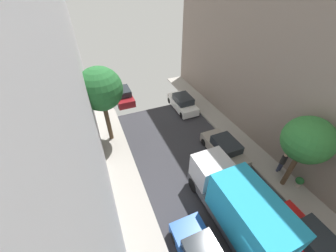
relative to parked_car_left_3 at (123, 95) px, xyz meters
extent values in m
cube|color=gray|center=(7.70, -18.75, -0.64)|extent=(2.00, 44.00, 0.15)
cylinder|color=black|center=(-0.78, -15.69, -0.40)|extent=(0.22, 0.64, 0.64)
cylinder|color=black|center=(0.78, -15.69, -0.40)|extent=(0.22, 0.64, 0.64)
cube|color=maroon|center=(0.00, 0.04, -0.17)|extent=(1.76, 4.20, 0.76)
cube|color=#1E2328|center=(0.00, -0.11, 0.53)|extent=(1.56, 2.10, 0.64)
cylinder|color=black|center=(-0.78, 1.59, -0.40)|extent=(0.22, 0.64, 0.64)
cylinder|color=black|center=(0.78, 1.59, -0.40)|extent=(0.22, 0.64, 0.64)
cylinder|color=black|center=(-0.78, -1.51, -0.40)|extent=(0.22, 0.64, 0.64)
cylinder|color=black|center=(0.78, -1.51, -0.40)|extent=(0.22, 0.64, 0.64)
cube|color=red|center=(5.40, -18.70, -0.17)|extent=(1.76, 4.20, 0.76)
cube|color=#1E2328|center=(5.40, -18.85, 0.53)|extent=(1.56, 2.10, 0.64)
cylinder|color=black|center=(4.62, -17.15, -0.40)|extent=(0.22, 0.64, 0.64)
cylinder|color=black|center=(6.18, -17.15, -0.40)|extent=(0.22, 0.64, 0.64)
cube|color=gray|center=(5.40, -11.34, -0.17)|extent=(1.76, 4.20, 0.76)
cube|color=#1E2328|center=(5.40, -11.49, 0.53)|extent=(1.56, 2.10, 0.64)
cylinder|color=black|center=(4.62, -9.79, -0.40)|extent=(0.22, 0.64, 0.64)
cylinder|color=black|center=(6.18, -9.79, -0.40)|extent=(0.22, 0.64, 0.64)
cylinder|color=black|center=(4.62, -12.89, -0.40)|extent=(0.22, 0.64, 0.64)
cylinder|color=black|center=(6.18, -12.89, -0.40)|extent=(0.22, 0.64, 0.64)
cube|color=white|center=(5.40, -3.97, -0.17)|extent=(1.76, 4.20, 0.76)
cube|color=#1E2328|center=(5.40, -4.12, 0.53)|extent=(1.56, 2.10, 0.64)
cylinder|color=black|center=(4.62, -2.42, -0.40)|extent=(0.22, 0.64, 0.64)
cylinder|color=black|center=(6.18, -2.42, -0.40)|extent=(0.22, 0.64, 0.64)
cylinder|color=black|center=(4.62, -5.52, -0.40)|extent=(0.22, 0.64, 0.64)
cylinder|color=black|center=(6.18, -5.52, -0.40)|extent=(0.22, 0.64, 0.64)
cube|color=#4C4C51|center=(2.70, -15.83, 0.01)|extent=(2.20, 6.60, 0.50)
cube|color=#B7B7BC|center=(2.70, -13.43, 1.11)|extent=(2.10, 1.80, 1.70)
cube|color=#1E8CB7|center=(2.70, -16.83, 1.46)|extent=(2.24, 4.20, 2.40)
cylinder|color=black|center=(1.72, -13.23, -0.24)|extent=(0.30, 0.96, 0.96)
cylinder|color=black|center=(3.68, -13.23, -0.24)|extent=(0.30, 0.96, 0.96)
cylinder|color=black|center=(3.68, -18.23, -0.24)|extent=(0.30, 0.96, 0.96)
cylinder|color=#2D334C|center=(7.99, -14.33, -0.16)|extent=(0.18, 0.18, 0.82)
cylinder|color=#2D334C|center=(8.21, -14.33, -0.16)|extent=(0.18, 0.18, 0.82)
cylinder|color=#262626|center=(8.10, -14.33, 0.57)|extent=(0.36, 0.36, 0.64)
sphere|color=tan|center=(8.10, -14.33, 1.03)|extent=(0.24, 0.24, 0.24)
cylinder|color=brown|center=(7.51, -15.26, 0.91)|extent=(0.30, 0.30, 2.95)
sphere|color=#2D7233|center=(7.51, -15.26, 3.41)|extent=(2.74, 2.74, 2.74)
cylinder|color=brown|center=(-2.41, -6.02, 1.18)|extent=(0.35, 0.35, 3.50)
sphere|color=#23602D|center=(-2.41, -6.02, 4.15)|extent=(3.25, 3.25, 3.25)
cylinder|color=#B2A899|center=(8.26, -15.78, -0.41)|extent=(0.35, 0.35, 0.31)
sphere|color=#23602D|center=(8.26, -15.78, -0.06)|extent=(0.51, 0.51, 0.51)
camera|label=1|loc=(-2.89, -19.81, 10.82)|focal=21.10mm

